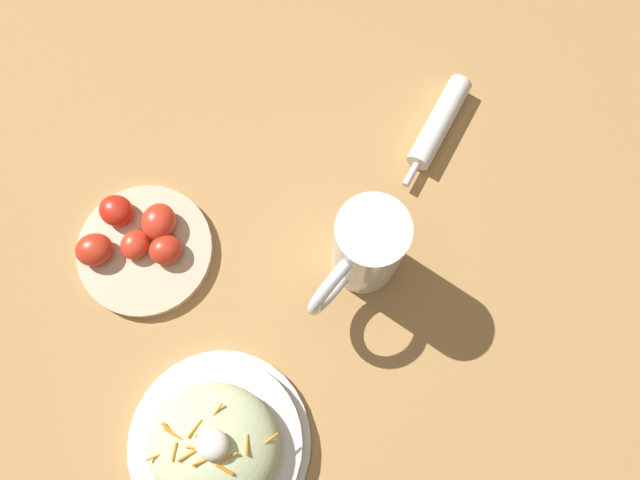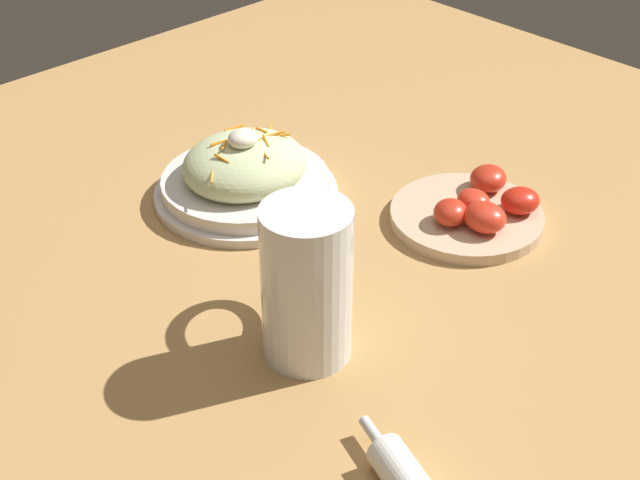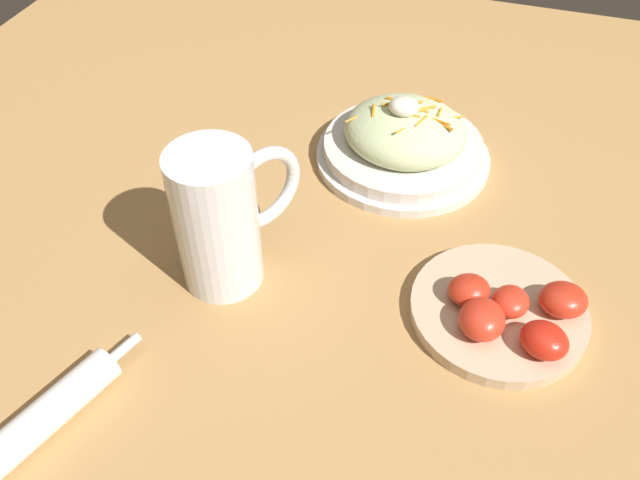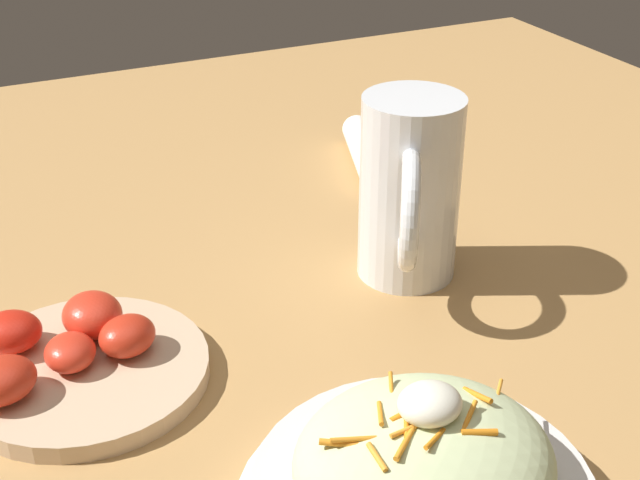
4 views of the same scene
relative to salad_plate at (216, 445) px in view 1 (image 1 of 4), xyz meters
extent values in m
plane|color=#B2844C|center=(0.02, 0.21, -0.03)|extent=(1.43, 1.43, 0.00)
cylinder|color=silver|center=(0.00, 0.00, -0.03)|extent=(0.22, 0.22, 0.01)
cylinder|color=silver|center=(0.00, 0.00, -0.01)|extent=(0.21, 0.21, 0.02)
ellipsoid|color=beige|center=(0.00, 0.00, 0.02)|extent=(0.15, 0.14, 0.06)
cylinder|color=orange|center=(0.00, 0.01, 0.05)|extent=(0.03, 0.01, 0.01)
cylinder|color=orange|center=(-0.04, 0.01, 0.04)|extent=(0.03, 0.01, 0.00)
cylinder|color=orange|center=(-0.01, 0.00, 0.05)|extent=(0.03, 0.00, 0.00)
cylinder|color=orange|center=(-0.01, 0.00, 0.05)|extent=(0.01, 0.02, 0.01)
cylinder|color=orange|center=(0.06, 0.02, 0.03)|extent=(0.02, 0.02, 0.01)
cylinder|color=orange|center=(0.04, 0.01, 0.04)|extent=(0.01, 0.02, 0.01)
cylinder|color=orange|center=(0.00, 0.04, 0.04)|extent=(0.01, 0.02, 0.01)
cylinder|color=orange|center=(-0.02, -0.01, 0.05)|extent=(0.02, 0.02, 0.00)
cylinder|color=orange|center=(0.03, -0.02, 0.04)|extent=(0.02, 0.01, 0.01)
cylinder|color=orange|center=(-0.05, 0.01, 0.04)|extent=(0.02, 0.02, 0.00)
cylinder|color=orange|center=(-0.02, 0.02, 0.05)|extent=(0.01, 0.02, 0.01)
cylinder|color=orange|center=(-0.06, -0.02, 0.04)|extent=(0.02, 0.02, 0.00)
cylinder|color=orange|center=(-0.04, -0.01, 0.04)|extent=(0.00, 0.02, 0.01)
cylinder|color=orange|center=(0.00, -0.02, 0.05)|extent=(0.02, 0.01, 0.01)
cylinder|color=orange|center=(0.02, -0.01, 0.05)|extent=(0.02, 0.02, 0.01)
ellipsoid|color=white|center=(0.00, 0.00, 0.05)|extent=(0.04, 0.03, 0.02)
cylinder|color=white|center=(0.14, 0.26, 0.05)|extent=(0.09, 0.09, 0.16)
cylinder|color=gold|center=(0.14, 0.26, 0.02)|extent=(0.08, 0.08, 0.10)
cylinder|color=white|center=(0.14, 0.26, 0.08)|extent=(0.08, 0.08, 0.01)
torus|color=white|center=(0.11, 0.20, 0.06)|extent=(0.06, 0.09, 0.10)
cylinder|color=white|center=(0.21, 0.47, -0.01)|extent=(0.08, 0.15, 0.03)
cylinder|color=silver|center=(0.18, 0.39, -0.01)|extent=(0.02, 0.04, 0.01)
cylinder|color=#D1B28E|center=(-0.15, 0.22, -0.02)|extent=(0.18, 0.18, 0.01)
ellipsoid|color=red|center=(-0.20, 0.26, 0.00)|extent=(0.06, 0.06, 0.03)
ellipsoid|color=red|center=(-0.14, 0.26, 0.00)|extent=(0.05, 0.05, 0.03)
ellipsoid|color=red|center=(-0.12, 0.22, 0.00)|extent=(0.06, 0.05, 0.03)
ellipsoid|color=red|center=(-0.16, 0.22, 0.00)|extent=(0.04, 0.05, 0.02)
ellipsoid|color=red|center=(-0.21, 0.20, 0.00)|extent=(0.06, 0.06, 0.03)
camera|label=1|loc=(0.11, 0.07, 0.74)|focal=32.96mm
camera|label=2|loc=(0.59, 0.75, 0.56)|focal=50.87mm
camera|label=3|loc=(-0.11, 0.68, 0.50)|focal=36.82mm
camera|label=4|loc=(-0.22, -0.32, 0.37)|focal=49.63mm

